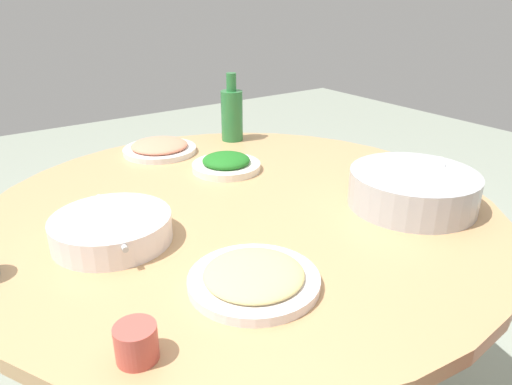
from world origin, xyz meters
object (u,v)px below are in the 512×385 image
Objects in this scene: dish_shrimp at (160,148)px; green_bottle at (232,114)px; round_dining_table at (241,236)px; dish_greens at (226,164)px; soup_bowl at (111,229)px; tea_cup_near at (136,343)px; rice_bowl at (413,188)px; dish_noodles at (254,278)px.

green_bottle is at bearing -2.79° from dish_shrimp.
green_bottle is (0.28, -0.01, 0.08)m from dish_shrimp.
dish_greens reaches higher than round_dining_table.
soup_bowl is at bearing -152.30° from dish_greens.
rice_bowl is at bearing 8.53° from tea_cup_near.
dish_noodles reaches higher than round_dining_table.
dish_greens reaches higher than dish_shrimp.
dish_greens is (0.10, -0.27, 0.00)m from dish_shrimp.
dish_greens is at bearing 66.40° from round_dining_table.
round_dining_table is 0.28m from dish_greens.
dish_shrimp is 0.98m from tea_cup_near.
rice_bowl reaches higher than dish_greens.
green_bottle reaches higher than soup_bowl.
tea_cup_near is at bearing -167.42° from dish_noodles.
round_dining_table is 5.41× the size of dish_shrimp.
dish_shrimp is at bearing 55.57° from soup_bowl.
dish_noodles is 1.19× the size of dish_greens.
green_bottle is (0.29, 0.49, 0.19)m from round_dining_table.
rice_bowl is 1.32× the size of dish_shrimp.
rice_bowl is at bearing 6.59° from dish_noodles.
dish_greens is (0.10, 0.23, 0.11)m from round_dining_table.
soup_bowl reaches higher than dish_greens.
dish_noodles is 1.03× the size of green_bottle.
dish_noodles is at bearing -173.41° from rice_bowl.
tea_cup_near is (-0.25, -0.06, 0.01)m from dish_noodles.
dish_shrimp is 1.16× the size of dish_greens.
round_dining_table is 0.46m from rice_bowl.
round_dining_table is at bearing -90.66° from dish_shrimp.
rice_bowl reaches higher than dish_noodles.
green_bottle is at bearing 59.97° from dish_noodles.
rice_bowl is 0.55m from dish_greens.
soup_bowl is at bearing 115.88° from dish_noodles.
rice_bowl is 1.12× the size of soup_bowl.
dish_shrimp is at bearing 63.48° from tea_cup_near.
soup_bowl is 1.17× the size of dish_shrimp.
dish_greens is at bearing -70.16° from dish_shrimp.
dish_shrimp is at bearing 114.53° from rice_bowl.
soup_bowl is at bearing 75.79° from tea_cup_near.
soup_bowl is 4.38× the size of tea_cup_near.
dish_noodles is at bearing -120.03° from green_bottle.
dish_greens is at bearing 27.70° from soup_bowl.
soup_bowl is (-0.69, 0.26, -0.02)m from rice_bowl.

